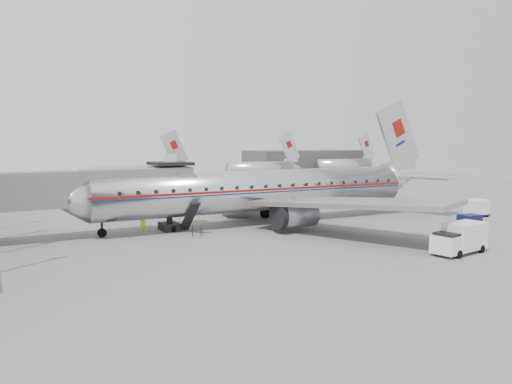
% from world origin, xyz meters
% --- Properties ---
extents(ground, '(160.00, 160.00, 0.00)m').
position_xyz_m(ground, '(0.00, 0.00, 0.00)').
color(ground, slate).
rests_on(ground, ground).
extents(hangar, '(30.00, 12.00, 6.00)m').
position_xyz_m(hangar, '(45.00, 60.00, 3.00)').
color(hangar, '#3C3A37').
rests_on(hangar, ground).
extents(apron_line, '(60.00, 0.15, 0.01)m').
position_xyz_m(apron_line, '(3.00, 6.00, 0.01)').
color(apron_line, gold).
rests_on(apron_line, ground).
extents(jet_bridge, '(21.00, 6.20, 7.10)m').
position_xyz_m(jet_bridge, '(-16.66, 3.67, 4.18)').
color(jet_bridge, '#5C5E60').
rests_on(jet_bridge, ground).
extents(distant_aircraft_near, '(16.39, 3.20, 10.26)m').
position_xyz_m(distant_aircraft_near, '(-1.79, 42.00, 2.73)').
color(distant_aircraft_near, silver).
rests_on(distant_aircraft_near, ground).
extents(distant_aircraft_mid, '(16.39, 3.20, 10.26)m').
position_xyz_m(distant_aircraft_mid, '(24.21, 46.00, 2.73)').
color(distant_aircraft_mid, silver).
rests_on(distant_aircraft_mid, ground).
extents(distant_aircraft_far, '(16.39, 3.20, 10.26)m').
position_xyz_m(distant_aircraft_far, '(48.21, 50.00, 2.73)').
color(distant_aircraft_far, silver).
rests_on(distant_aircraft_far, ground).
extents(airliner, '(41.72, 38.68, 13.20)m').
position_xyz_m(airliner, '(0.83, 2.99, 3.32)').
color(airliner, silver).
rests_on(airliner, ground).
extents(service_van, '(4.99, 2.48, 2.25)m').
position_xyz_m(service_van, '(6.30, -15.93, 1.18)').
color(service_van, white).
rests_on(service_van, ground).
extents(baggage_cart_navy, '(2.02, 1.58, 1.53)m').
position_xyz_m(baggage_cart_navy, '(14.91, -10.00, 0.81)').
color(baggage_cart_navy, '#0D1236').
rests_on(baggage_cart_navy, ground).
extents(baggage_cart_white, '(2.38, 1.81, 1.87)m').
position_xyz_m(baggage_cart_white, '(23.12, -4.46, 0.99)').
color(baggage_cart_white, silver).
rests_on(baggage_cart_white, ground).
extents(ramp_worker, '(0.68, 0.52, 1.66)m').
position_xyz_m(ramp_worker, '(-11.97, 3.00, 0.83)').
color(ramp_worker, yellow).
rests_on(ramp_worker, ground).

